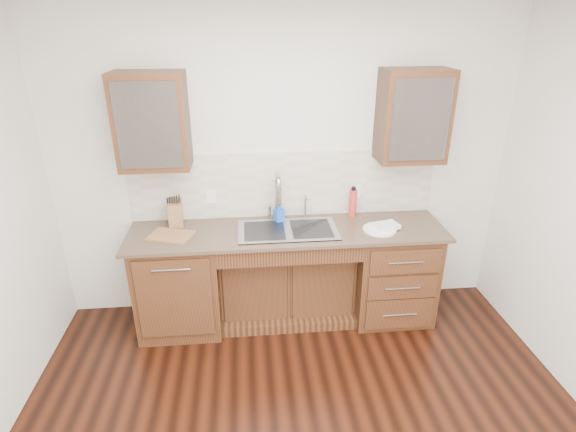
{
  "coord_description": "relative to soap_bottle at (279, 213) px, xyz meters",
  "views": [
    {
      "loc": [
        -0.33,
        -2.01,
        2.57
      ],
      "look_at": [
        0.0,
        1.4,
        1.05
      ],
      "focal_mm": 28.0,
      "sensor_mm": 36.0,
      "label": 1
    }
  ],
  "objects": [
    {
      "name": "base_cabinet_left",
      "position": [
        -0.89,
        -0.16,
        -0.56
      ],
      "size": [
        0.7,
        0.62,
        0.88
      ],
      "primitive_type": "cube",
      "color": "#593014",
      "rests_on": "ground"
    },
    {
      "name": "backsplash",
      "position": [
        0.06,
        0.14,
        0.21
      ],
      "size": [
        2.7,
        0.02,
        0.59
      ],
      "primitive_type": "cube",
      "color": "beige",
      "rests_on": "wall_back"
    },
    {
      "name": "knife_block",
      "position": [
        -0.9,
        0.03,
        0.02
      ],
      "size": [
        0.14,
        0.21,
        0.22
      ],
      "primitive_type": "cube",
      "rotation": [
        0.0,
        0.0,
        0.12
      ],
      "color": "brown",
      "rests_on": "countertop"
    },
    {
      "name": "cup_right_b",
      "position": [
        1.19,
        -0.02,
        0.77
      ],
      "size": [
        0.11,
        0.11,
        0.09
      ],
      "primitive_type": "imported",
      "rotation": [
        0.0,
        0.0,
        -0.19
      ],
      "color": "white",
      "rests_on": "upper_cabinet_right"
    },
    {
      "name": "outlet_left",
      "position": [
        -0.59,
        0.12,
        0.12
      ],
      "size": [
        0.08,
        0.01,
        0.12
      ],
      "primitive_type": "cube",
      "color": "white",
      "rests_on": "backsplash"
    },
    {
      "name": "water_bottle",
      "position": [
        0.67,
        0.06,
        0.04
      ],
      "size": [
        0.08,
        0.08,
        0.25
      ],
      "primitive_type": "cylinder",
      "rotation": [
        0.0,
        0.0,
        0.28
      ],
      "color": "red",
      "rests_on": "countertop"
    },
    {
      "name": "soap_bottle",
      "position": [
        0.0,
        0.0,
        0.0
      ],
      "size": [
        0.1,
        0.1,
        0.17
      ],
      "primitive_type": "imported",
      "rotation": [
        0.0,
        0.0,
        0.41
      ],
      "color": "blue",
      "rests_on": "countertop"
    },
    {
      "name": "sink",
      "position": [
        0.06,
        -0.19,
        -0.17
      ],
      "size": [
        0.84,
        0.46,
        0.19
      ],
      "primitive_type": "cube",
      "color": "#9E9EA5",
      "rests_on": "countertop"
    },
    {
      "name": "cutting_board",
      "position": [
        -0.91,
        -0.21,
        -0.08
      ],
      "size": [
        0.41,
        0.34,
        0.02
      ],
      "primitive_type": "cube",
      "rotation": [
        0.0,
        0.0,
        -0.32
      ],
      "color": "brown",
      "rests_on": "countertop"
    },
    {
      "name": "countertop",
      "position": [
        0.06,
        -0.18,
        -0.1
      ],
      "size": [
        2.7,
        0.65,
        0.03
      ],
      "primitive_type": "cube",
      "color": "#84705B",
      "rests_on": "base_cabinet_left"
    },
    {
      "name": "upper_cabinet_right",
      "position": [
        1.11,
        -0.02,
        0.83
      ],
      "size": [
        0.55,
        0.34,
        0.75
      ],
      "primitive_type": "cube",
      "color": "#593014",
      "rests_on": "wall_back"
    },
    {
      "name": "cup_right_a",
      "position": [
        0.99,
        -0.02,
        0.78
      ],
      "size": [
        0.15,
        0.15,
        0.09
      ],
      "primitive_type": "imported",
      "rotation": [
        0.0,
        0.0,
        0.28
      ],
      "color": "white",
      "rests_on": "upper_cabinet_right"
    },
    {
      "name": "cup_left_a",
      "position": [
        -1.05,
        -0.02,
        0.77
      ],
      "size": [
        0.13,
        0.13,
        0.09
      ],
      "primitive_type": "imported",
      "rotation": [
        0.0,
        0.0,
        -0.17
      ],
      "color": "silver",
      "rests_on": "upper_cabinet_left"
    },
    {
      "name": "faucet",
      "position": [
        -0.01,
        0.04,
        0.11
      ],
      "size": [
        0.04,
        0.04,
        0.4
      ],
      "primitive_type": "cylinder",
      "color": "#999993",
      "rests_on": "countertop"
    },
    {
      "name": "plate",
      "position": [
        0.83,
        -0.26,
        -0.08
      ],
      "size": [
        0.31,
        0.31,
        0.02
      ],
      "primitive_type": "cylinder",
      "rotation": [
        0.0,
        0.0,
        -0.1
      ],
      "color": "white",
      "rests_on": "countertop"
    },
    {
      "name": "upper_cabinet_left",
      "position": [
        -0.99,
        -0.02,
        0.83
      ],
      "size": [
        0.55,
        0.34,
        0.75
      ],
      "primitive_type": "cube",
      "color": "#593014",
      "rests_on": "wall_back"
    },
    {
      "name": "outlet_right",
      "position": [
        0.71,
        0.12,
        0.12
      ],
      "size": [
        0.08,
        0.01,
        0.12
      ],
      "primitive_type": "cube",
      "color": "white",
      "rests_on": "backsplash"
    },
    {
      "name": "dish_towel",
      "position": [
        0.9,
        -0.24,
        -0.06
      ],
      "size": [
        0.23,
        0.2,
        0.03
      ],
      "primitive_type": "cube",
      "rotation": [
        0.0,
        0.0,
        0.27
      ],
      "color": "white",
      "rests_on": "plate"
    },
    {
      "name": "wall_back",
      "position": [
        0.06,
        0.2,
        0.35
      ],
      "size": [
        4.0,
        0.1,
        2.7
      ],
      "primitive_type": "cube",
      "color": "silver",
      "rests_on": "ground"
    },
    {
      "name": "filter_tap",
      "position": [
        0.24,
        0.05,
        0.03
      ],
      "size": [
        0.02,
        0.02,
        0.24
      ],
      "primitive_type": "cylinder",
      "color": "#999993",
      "rests_on": "countertop"
    },
    {
      "name": "base_cabinet_right",
      "position": [
        1.01,
        -0.16,
        -0.56
      ],
      "size": [
        0.7,
        0.62,
        0.88
      ],
      "primitive_type": "cube",
      "color": "#593014",
      "rests_on": "ground"
    },
    {
      "name": "base_cabinet_center",
      "position": [
        0.06,
        -0.07,
        -0.65
      ],
      "size": [
        1.2,
        0.44,
        0.7
      ],
      "primitive_type": "cube",
      "color": "#593014",
      "rests_on": "ground"
    },
    {
      "name": "cup_left_b",
      "position": [
        -0.87,
        -0.02,
        0.78
      ],
      "size": [
        0.11,
        0.11,
        0.1
      ],
      "primitive_type": "imported",
      "rotation": [
        0.0,
        0.0,
        0.07
      ],
      "color": "white",
      "rests_on": "upper_cabinet_left"
    }
  ]
}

